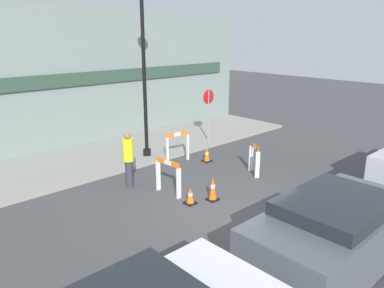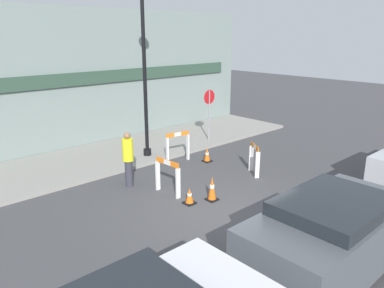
{
  "view_description": "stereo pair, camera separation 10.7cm",
  "coord_description": "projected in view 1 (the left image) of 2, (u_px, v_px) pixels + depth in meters",
  "views": [
    {
      "loc": [
        -6.58,
        -5.7,
        4.51
      ],
      "look_at": [
        1.46,
        2.96,
        1.0
      ],
      "focal_mm": 35.0,
      "sensor_mm": 36.0,
      "label": 1
    },
    {
      "loc": [
        -6.5,
        -5.77,
        4.51
      ],
      "look_at": [
        1.46,
        2.96,
        1.0
      ],
      "focal_mm": 35.0,
      "sensor_mm": 36.0,
      "label": 2
    }
  ],
  "objects": [
    {
      "name": "parked_car_1",
      "position": [
        333.0,
        233.0,
        6.96
      ],
      "size": [
        3.84,
        1.9,
        1.64
      ],
      "color": "#4C5156",
      "rests_on": "ground_plane"
    },
    {
      "name": "person_worker",
      "position": [
        128.0,
        158.0,
        11.22
      ],
      "size": [
        0.43,
        0.43,
        1.7
      ],
      "rotation": [
        0.0,
        0.0,
        -0.41
      ],
      "color": "#33333D",
      "rests_on": "ground_plane"
    },
    {
      "name": "stop_sign",
      "position": [
        208.0,
        107.0,
        15.65
      ],
      "size": [
        0.6,
        0.06,
        2.15
      ],
      "rotation": [
        0.0,
        0.0,
        3.15
      ],
      "color": "gray",
      "rests_on": "sidewalk_slab"
    },
    {
      "name": "barricade_0",
      "position": [
        168.0,
        175.0,
        10.76
      ],
      "size": [
        0.19,
        0.94,
        1.05
      ],
      "rotation": [
        0.0,
        0.0,
        4.77
      ],
      "color": "white",
      "rests_on": "ground_plane"
    },
    {
      "name": "ground_plane",
      "position": [
        229.0,
        216.0,
        9.58
      ],
      "size": [
        60.0,
        60.0,
        0.0
      ],
      "primitive_type": "plane",
      "color": "#424244"
    },
    {
      "name": "traffic_cone_0",
      "position": [
        213.0,
        189.0,
        10.43
      ],
      "size": [
        0.3,
        0.3,
        0.71
      ],
      "color": "black",
      "rests_on": "ground_plane"
    },
    {
      "name": "traffic_cone_2",
      "position": [
        190.0,
        196.0,
        10.24
      ],
      "size": [
        0.3,
        0.3,
        0.46
      ],
      "color": "black",
      "rests_on": "ground_plane"
    },
    {
      "name": "storefront_facade",
      "position": [
        74.0,
        80.0,
        14.49
      ],
      "size": [
        18.0,
        0.22,
        5.5
      ],
      "color": "gray",
      "rests_on": "ground_plane"
    },
    {
      "name": "streetlamp_post",
      "position": [
        143.0,
        45.0,
        12.89
      ],
      "size": [
        0.44,
        0.44,
        6.34
      ],
      "color": "black",
      "rests_on": "sidewalk_slab"
    },
    {
      "name": "barricade_2",
      "position": [
        177.0,
        146.0,
        13.51
      ],
      "size": [
        0.92,
        0.3,
        1.11
      ],
      "rotation": [
        0.0,
        0.0,
        9.24
      ],
      "color": "white",
      "rests_on": "ground_plane"
    },
    {
      "name": "barricade_1",
      "position": [
        254.0,
        158.0,
        12.32
      ],
      "size": [
        0.52,
        0.69,
        1.03
      ],
      "rotation": [
        0.0,
        0.0,
        7.27
      ],
      "color": "white",
      "rests_on": "ground_plane"
    },
    {
      "name": "sidewalk_slab",
      "position": [
        103.0,
        157.0,
        13.96
      ],
      "size": [
        18.0,
        3.54,
        0.11
      ],
      "color": "gray",
      "rests_on": "ground_plane"
    },
    {
      "name": "traffic_cone_1",
      "position": [
        207.0,
        155.0,
        13.62
      ],
      "size": [
        0.3,
        0.3,
        0.52
      ],
      "color": "black",
      "rests_on": "ground_plane"
    }
  ]
}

